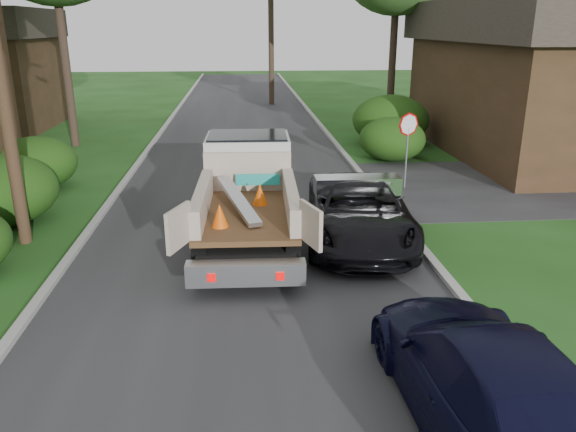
% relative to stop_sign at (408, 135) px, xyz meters
% --- Properties ---
extents(ground, '(120.00, 120.00, 0.00)m').
position_rel_stop_sign_xyz_m(ground, '(-5.20, -9.00, -1.78)').
color(ground, '#1C4112').
rests_on(ground, ground).
extents(road, '(8.00, 90.00, 0.02)m').
position_rel_stop_sign_xyz_m(road, '(-5.20, 1.00, -1.77)').
color(road, '#28282B').
rests_on(road, ground).
extents(curb_left, '(0.20, 90.00, 0.12)m').
position_rel_stop_sign_xyz_m(curb_left, '(-9.30, 1.00, -1.72)').
color(curb_left, '#9E9E99').
rests_on(curb_left, ground).
extents(curb_right, '(0.20, 90.00, 0.12)m').
position_rel_stop_sign_xyz_m(curb_right, '(-1.10, 1.00, -1.72)').
color(curb_right, '#9E9E99').
rests_on(curb_right, ground).
extents(stop_sign, '(0.71, 0.32, 2.48)m').
position_rel_stop_sign_xyz_m(stop_sign, '(0.00, 0.00, 0.00)').
color(stop_sign, slate).
rests_on(stop_sign, ground).
extents(house_right, '(9.72, 12.96, 6.20)m').
position_rel_stop_sign_xyz_m(house_right, '(7.80, 5.00, 1.38)').
color(house_right, '#372616').
rests_on(house_right, ground).
extents(hedge_left_b, '(2.86, 2.86, 1.87)m').
position_rel_stop_sign_xyz_m(hedge_left_b, '(-11.70, -2.50, -0.84)').
color(hedge_left_b, '#1A430F').
rests_on(hedge_left_b, ground).
extents(hedge_left_c, '(2.60, 2.60, 1.70)m').
position_rel_stop_sign_xyz_m(hedge_left_c, '(-12.00, 1.00, -0.93)').
color(hedge_left_c, '#1A430F').
rests_on(hedge_left_c, ground).
extents(hedge_right_a, '(2.60, 2.60, 1.70)m').
position_rel_stop_sign_xyz_m(hedge_right_a, '(0.60, 4.00, -0.93)').
color(hedge_right_a, '#1A430F').
rests_on(hedge_right_a, ground).
extents(hedge_right_b, '(3.38, 3.38, 2.21)m').
position_rel_stop_sign_xyz_m(hedge_right_b, '(1.30, 7.00, -0.67)').
color(hedge_right_b, '#1A430F').
rests_on(hedge_right_b, ground).
extents(flatbed_truck, '(2.89, 6.23, 2.33)m').
position_rel_stop_sign_xyz_m(flatbed_truck, '(-5.18, -3.68, -0.51)').
color(flatbed_truck, black).
rests_on(flatbed_truck, ground).
extents(black_pickup, '(3.13, 5.66, 1.50)m').
position_rel_stop_sign_xyz_m(black_pickup, '(-2.46, -4.50, -1.03)').
color(black_pickup, black).
rests_on(black_pickup, ground).
extents(navy_suv, '(2.22, 5.16, 1.48)m').
position_rel_stop_sign_xyz_m(navy_suv, '(-2.21, -11.50, -1.04)').
color(navy_suv, black).
rests_on(navy_suv, ground).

